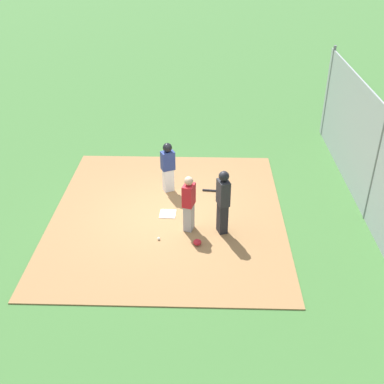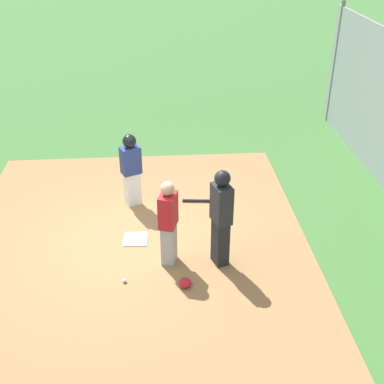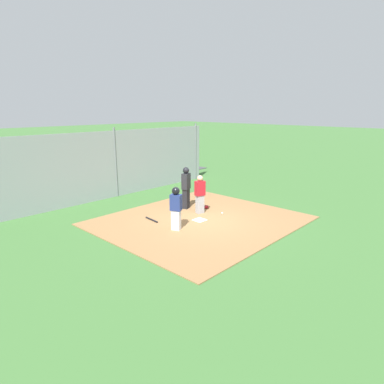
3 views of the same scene
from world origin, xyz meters
name	(u,v)px [view 2 (image 2 of 3)]	position (x,y,z in m)	size (l,w,h in m)	color
ground_plane	(135,241)	(0.00, 0.00, 0.00)	(140.00, 140.00, 0.00)	#3D6B33
dirt_infield	(135,240)	(0.00, 0.00, 0.01)	(7.20, 6.40, 0.03)	olive
home_plate	(135,239)	(0.00, 0.00, 0.04)	(0.44, 0.44, 0.02)	white
catcher	(168,222)	(-0.69, -0.62, 0.85)	(0.44, 0.36, 1.58)	#9E9EA3
umpire	(221,216)	(-0.78, -1.49, 0.98)	(0.44, 0.36, 1.79)	black
runner	(131,166)	(1.33, 0.07, 0.91)	(0.40, 0.45, 1.56)	silver
baseball_bat	(201,201)	(1.28, -1.34, 0.06)	(0.06, 0.06, 0.76)	black
catcher_mask	(185,283)	(-1.37, -0.85, 0.09)	(0.24, 0.20, 0.12)	#B21923
baseball	(124,280)	(-1.21, 0.15, 0.07)	(0.07, 0.07, 0.07)	white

